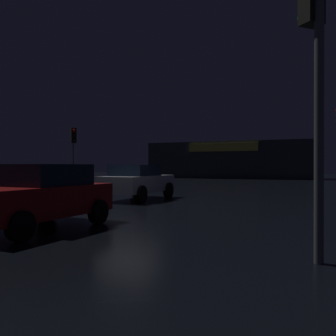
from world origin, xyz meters
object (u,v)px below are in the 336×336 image
Objects in this scene: traffic_signal_main at (73,142)px; store_building at (230,160)px; car_near at (38,196)px; car_far at (137,181)px; traffic_signal_cross_left at (314,55)px.

store_building is at bearing 82.73° from traffic_signal_main.
car_far is at bearing 100.78° from car_near.
traffic_signal_main is at bearing 125.11° from car_near.
store_building is at bearing 106.39° from traffic_signal_cross_left.
car_near is at bearing -82.27° from store_building.
car_near is at bearing -79.22° from car_far.
traffic_signal_cross_left is at bearing -73.61° from store_building.
store_building is 4.91× the size of car_near.
traffic_signal_main is (-3.28, -25.76, 0.81)m from store_building.
traffic_signal_main is at bearing -97.27° from store_building.
traffic_signal_cross_left reaches higher than car_near.
traffic_signal_main is at bearing 147.46° from car_far.
store_building is 38.08m from car_near.
traffic_signal_main is 0.84× the size of traffic_signal_cross_left.
traffic_signal_cross_left is 11.37m from car_far.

